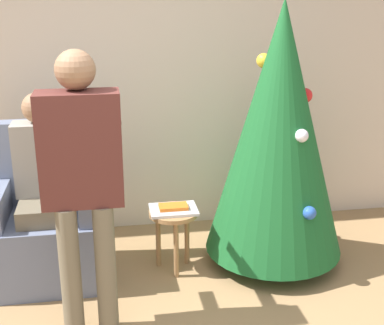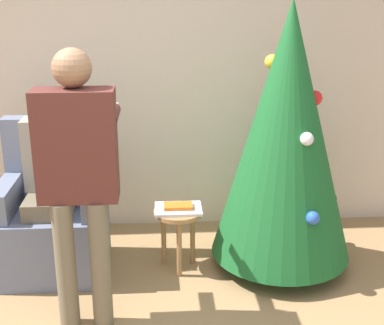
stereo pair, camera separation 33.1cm
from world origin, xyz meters
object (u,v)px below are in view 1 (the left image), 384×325
(christmas_tree, at_px, (278,131))
(armchair, at_px, (47,225))
(person_seated, at_px, (42,180))
(person_standing, at_px, (82,171))
(side_stool, at_px, (174,222))

(christmas_tree, distance_m, armchair, 1.73)
(person_seated, xyz_separation_m, person_standing, (0.29, -0.64, 0.27))
(christmas_tree, height_order, person_seated, christmas_tree)
(christmas_tree, relative_size, side_stool, 4.18)
(christmas_tree, bearing_deg, person_seated, 178.14)
(christmas_tree, height_order, armchair, christmas_tree)
(armchair, height_order, person_standing, person_standing)
(person_standing, bearing_deg, person_seated, 114.57)
(christmas_tree, bearing_deg, person_standing, -155.97)
(person_seated, bearing_deg, side_stool, -3.04)
(person_seated, bearing_deg, person_standing, -65.43)
(armchair, bearing_deg, person_standing, -66.41)
(side_stool, bearing_deg, christmas_tree, -0.46)
(christmas_tree, relative_size, person_seated, 1.46)
(armchair, distance_m, side_stool, 0.88)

